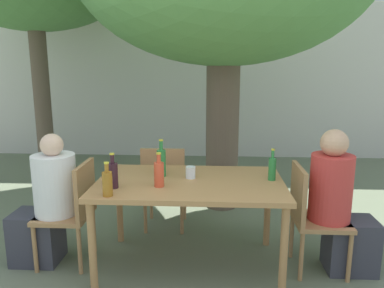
{
  "coord_description": "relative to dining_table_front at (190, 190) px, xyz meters",
  "views": [
    {
      "loc": [
        0.18,
        -2.98,
        1.72
      ],
      "look_at": [
        0.0,
        0.3,
        1.02
      ],
      "focal_mm": 35.0,
      "sensor_mm": 36.0,
      "label": 1
    }
  ],
  "objects": [
    {
      "name": "ground_plane",
      "position": [
        0.0,
        0.0,
        -0.69
      ],
      "size": [
        30.0,
        30.0,
        0.0
      ],
      "primitive_type": "plane",
      "color": "#667056"
    },
    {
      "name": "cafe_building_wall",
      "position": [
        0.0,
        4.04,
        0.71
      ],
      "size": [
        10.0,
        0.08,
        2.8
      ],
      "color": "beige",
      "rests_on": "ground_plane"
    },
    {
      "name": "dining_table_front",
      "position": [
        0.0,
        0.0,
        0.0
      ],
      "size": [
        1.56,
        0.96,
        0.77
      ],
      "color": "#B27F4C",
      "rests_on": "ground_plane"
    },
    {
      "name": "patio_chair_0",
      "position": [
        -1.01,
        0.0,
        -0.18
      ],
      "size": [
        0.44,
        0.44,
        0.91
      ],
      "rotation": [
        0.0,
        0.0,
        -1.57
      ],
      "color": "#A87A4C",
      "rests_on": "ground_plane"
    },
    {
      "name": "patio_chair_1",
      "position": [
        1.01,
        0.0,
        -0.18
      ],
      "size": [
        0.44,
        0.44,
        0.91
      ],
      "rotation": [
        0.0,
        0.0,
        1.57
      ],
      "color": "#A87A4C",
      "rests_on": "ground_plane"
    },
    {
      "name": "patio_chair_2",
      "position": [
        -0.31,
        0.71,
        -0.18
      ],
      "size": [
        0.44,
        0.44,
        0.91
      ],
      "rotation": [
        0.0,
        0.0,
        3.14
      ],
      "color": "#A87A4C",
      "rests_on": "ground_plane"
    },
    {
      "name": "person_seated_0",
      "position": [
        -1.25,
        -0.0,
        -0.17
      ],
      "size": [
        0.58,
        0.36,
        1.16
      ],
      "rotation": [
        0.0,
        0.0,
        -1.57
      ],
      "color": "#383842",
      "rests_on": "ground_plane"
    },
    {
      "name": "person_seated_1",
      "position": [
        1.24,
        -0.0,
        -0.15
      ],
      "size": [
        0.57,
        0.34,
        1.22
      ],
      "rotation": [
        0.0,
        0.0,
        1.57
      ],
      "color": "#383842",
      "rests_on": "ground_plane"
    },
    {
      "name": "wine_bottle_0",
      "position": [
        -0.59,
        -0.22,
        0.19
      ],
      "size": [
        0.08,
        0.08,
        0.28
      ],
      "color": "#331923",
      "rests_on": "dining_table_front"
    },
    {
      "name": "green_bottle_1",
      "position": [
        -0.25,
        0.12,
        0.2
      ],
      "size": [
        0.08,
        0.08,
        0.33
      ],
      "color": "#287A38",
      "rests_on": "dining_table_front"
    },
    {
      "name": "green_bottle_2",
      "position": [
        0.68,
        0.06,
        0.18
      ],
      "size": [
        0.06,
        0.06,
        0.27
      ],
      "color": "#287A38",
      "rests_on": "dining_table_front"
    },
    {
      "name": "soda_bottle_3",
      "position": [
        -0.24,
        -0.16,
        0.18
      ],
      "size": [
        0.08,
        0.08,
        0.28
      ],
      "color": "#DB4C2D",
      "rests_on": "dining_table_front"
    },
    {
      "name": "amber_bottle_4",
      "position": [
        -0.58,
        -0.4,
        0.18
      ],
      "size": [
        0.08,
        0.08,
        0.26
      ],
      "color": "#9E661E",
      "rests_on": "dining_table_front"
    },
    {
      "name": "drinking_glass_0",
      "position": [
        0.0,
        0.08,
        0.13
      ],
      "size": [
        0.08,
        0.08,
        0.1
      ],
      "color": "white",
      "rests_on": "dining_table_front"
    },
    {
      "name": "drinking_glass_1",
      "position": [
        -0.28,
        0.23,
        0.13
      ],
      "size": [
        0.06,
        0.06,
        0.11
      ],
      "color": "silver",
      "rests_on": "dining_table_front"
    }
  ]
}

